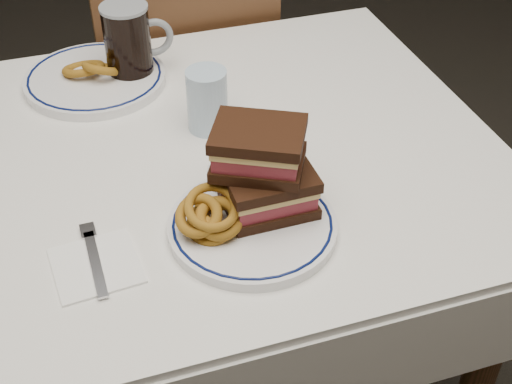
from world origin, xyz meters
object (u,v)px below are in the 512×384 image
object	(u,v)px
main_plate	(252,226)
beer_mug	(129,42)
reuben_sandwich	(264,169)
chair_far	(184,97)
far_plate	(95,79)

from	to	relation	value
main_plate	beer_mug	bearing A→B (deg)	99.79
main_plate	reuben_sandwich	bearing A→B (deg)	49.57
chair_far	far_plate	distance (m)	0.47
far_plate	chair_far	bearing A→B (deg)	52.45
chair_far	beer_mug	world-z (taller)	chair_far
reuben_sandwich	far_plate	bearing A→B (deg)	112.08
main_plate	beer_mug	xyz separation A→B (m)	(-0.09, 0.50, 0.07)
reuben_sandwich	far_plate	world-z (taller)	reuben_sandwich
chair_far	main_plate	size ratio (longest dim) A/B	3.61
chair_far	beer_mug	size ratio (longest dim) A/B	6.02
chair_far	beer_mug	distance (m)	0.48
chair_far	reuben_sandwich	distance (m)	0.84
beer_mug	far_plate	distance (m)	0.10
chair_far	main_plate	world-z (taller)	chair_far
reuben_sandwich	beer_mug	distance (m)	0.48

